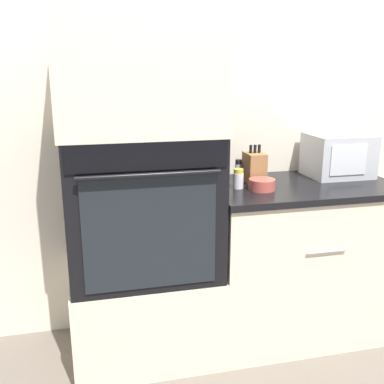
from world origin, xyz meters
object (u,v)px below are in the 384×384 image
(wall_oven, at_px, (142,203))
(knife_block, at_px, (254,168))
(microwave, at_px, (338,155))
(condiment_jar_near, at_px, (238,179))
(condiment_jar_mid, at_px, (238,170))
(bowl, at_px, (262,184))

(wall_oven, xyz_separation_m, knife_block, (0.64, 0.08, 0.14))
(microwave, relative_size, condiment_jar_near, 3.35)
(condiment_jar_near, bearing_deg, condiment_jar_mid, 71.18)
(bowl, height_order, condiment_jar_near, condiment_jar_near)
(wall_oven, bearing_deg, condiment_jar_near, -1.39)
(knife_block, bearing_deg, condiment_jar_mid, 126.53)
(condiment_jar_near, distance_m, condiment_jar_mid, 0.19)
(condiment_jar_near, bearing_deg, knife_block, 37.58)
(bowl, distance_m, condiment_jar_mid, 0.25)
(wall_oven, height_order, knife_block, wall_oven)
(wall_oven, distance_m, condiment_jar_near, 0.52)
(wall_oven, relative_size, bowl, 5.37)
(microwave, distance_m, bowl, 0.59)
(condiment_jar_near, bearing_deg, bowl, -28.68)
(microwave, xyz_separation_m, condiment_jar_mid, (-0.60, 0.05, -0.07))
(bowl, height_order, condiment_jar_mid, condiment_jar_mid)
(wall_oven, bearing_deg, bowl, -6.62)
(condiment_jar_mid, bearing_deg, wall_oven, -163.63)
(wall_oven, distance_m, condiment_jar_mid, 0.61)
(wall_oven, xyz_separation_m, condiment_jar_near, (0.51, -0.01, 0.10))
(condiment_jar_near, relative_size, condiment_jar_mid, 0.90)
(microwave, height_order, knife_block, microwave)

